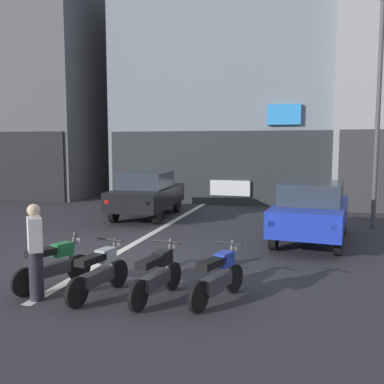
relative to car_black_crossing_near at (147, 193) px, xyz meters
name	(u,v)px	position (x,y,z in m)	size (l,w,h in m)	color
ground_plane	(107,259)	(1.18, -5.67, -0.89)	(120.00, 120.00, 0.00)	#2B2B30
lane_centre_line	(181,217)	(1.18, 0.33, -0.88)	(0.20, 18.00, 0.01)	silver
building_corner_left	(41,95)	(-9.37, 7.67, 4.55)	(9.03, 9.85, 10.90)	#56565B
building_mid_block	(237,81)	(1.98, 7.67, 4.90)	(10.79, 7.69, 11.60)	gray
car_black_crossing_near	(147,193)	(0.00, 0.00, 0.00)	(1.95, 4.18, 1.64)	black
car_blue_parked_kerbside	(311,210)	(5.74, -2.55, 0.00)	(2.17, 4.26, 1.64)	black
car_white_down_street	(240,181)	(2.48, 5.84, 0.00)	(2.02, 4.20, 1.64)	black
street_lamp	(379,87)	(7.64, -0.01, 3.50)	(0.36, 0.36, 7.27)	#47474C
motorcycle_green_row_leftmost	(54,264)	(1.15, -7.76, -0.43)	(0.75, 1.56, 0.98)	black
motorcycle_silver_row_left_mid	(99,271)	(2.17, -7.96, -0.43)	(0.55, 1.65, 0.98)	black
motorcycle_black_row_centre	(157,274)	(3.20, -7.84, -0.43)	(0.55, 1.65, 0.98)	black
motorcycle_blue_row_right_mid	(218,276)	(4.23, -7.66, -0.43)	(0.69, 1.60, 0.98)	black
person_by_motorcycles	(35,251)	(1.21, -8.39, -0.03)	(0.40, 0.42, 1.67)	#23232D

